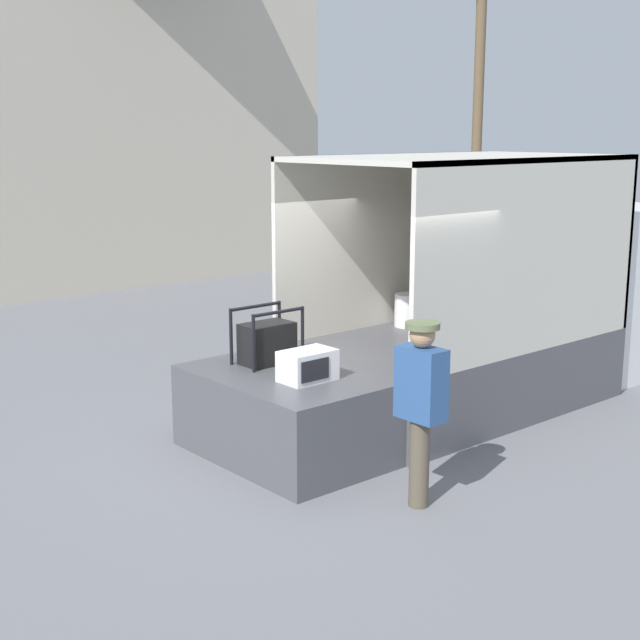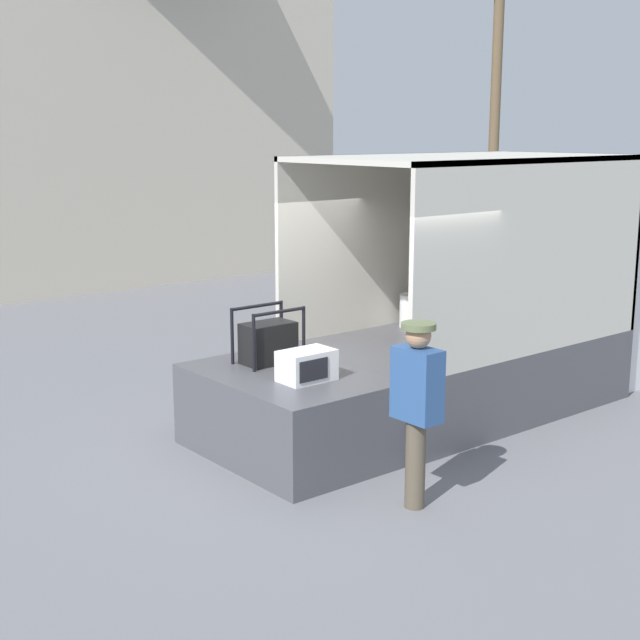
# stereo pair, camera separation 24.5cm
# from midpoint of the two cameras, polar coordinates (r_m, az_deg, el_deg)

# --- Properties ---
(ground_plane) EXTENTS (160.00, 160.00, 0.00)m
(ground_plane) POSITION_cam_midpoint_polar(r_m,az_deg,el_deg) (9.78, 1.83, -7.68)
(ground_plane) COLOR slate
(box_truck) EXTENTS (6.02, 2.21, 3.02)m
(box_truck) POSITION_cam_midpoint_polar(r_m,az_deg,el_deg) (12.04, 14.60, 0.47)
(box_truck) COLOR white
(box_truck) RESTS_ON ground
(tailgate_deck) EXTENTS (1.41, 2.10, 0.87)m
(tailgate_deck) POSITION_cam_midpoint_polar(r_m,az_deg,el_deg) (9.21, -1.48, -6.06)
(tailgate_deck) COLOR #4C4C51
(tailgate_deck) RESTS_ON ground
(microwave) EXTENTS (0.54, 0.36, 0.31)m
(microwave) POSITION_cam_midpoint_polar(r_m,az_deg,el_deg) (8.79, -0.05, -2.93)
(microwave) COLOR white
(microwave) RESTS_ON tailgate_deck
(portable_generator) EXTENTS (0.68, 0.43, 0.60)m
(portable_generator) POSITION_cam_midpoint_polar(r_m,az_deg,el_deg) (9.46, -2.51, -1.40)
(portable_generator) COLOR black
(portable_generator) RESTS_ON tailgate_deck
(worker_person) EXTENTS (0.30, 0.44, 1.69)m
(worker_person) POSITION_cam_midpoint_polar(r_m,az_deg,el_deg) (7.84, 7.12, -4.85)
(worker_person) COLOR brown
(worker_person) RESTS_ON ground
(house_backdrop) EXTENTS (9.28, 8.33, 9.59)m
(house_backdrop) POSITION_cam_midpoint_polar(r_m,az_deg,el_deg) (23.07, -14.30, 15.64)
(house_backdrop) COLOR beige
(house_backdrop) RESTS_ON ground
(utility_pole) EXTENTS (1.80, 0.28, 7.65)m
(utility_pole) POSITION_cam_midpoint_polar(r_m,az_deg,el_deg) (25.13, 11.44, 13.38)
(utility_pole) COLOR brown
(utility_pole) RESTS_ON ground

